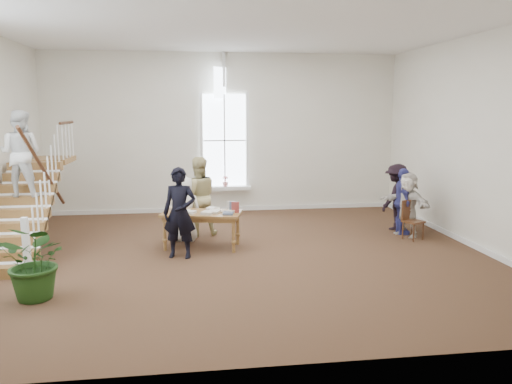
{
  "coord_description": "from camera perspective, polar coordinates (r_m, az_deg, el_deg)",
  "views": [
    {
      "loc": [
        -1.04,
        -9.78,
        2.95
      ],
      "look_at": [
        0.35,
        0.4,
        1.23
      ],
      "focal_mm": 35.0,
      "sensor_mm": 36.0,
      "label": 1
    }
  ],
  "objects": [
    {
      "name": "ground",
      "position": [
        10.27,
        -1.66,
        -7.17
      ],
      "size": [
        10.0,
        10.0,
        0.0
      ],
      "primitive_type": "plane",
      "color": "#402719",
      "rests_on": "ground"
    },
    {
      "name": "room_shell",
      "position": [
        14.44,
        -3.53,
        -0.66
      ],
      "size": [
        10.49,
        10.0,
        10.0
      ],
      "color": "beige",
      "rests_on": "ground"
    },
    {
      "name": "staircase",
      "position": [
        11.12,
        -25.02,
        1.76
      ],
      "size": [
        1.1,
        4.1,
        2.92
      ],
      "color": "brown",
      "rests_on": "ground"
    },
    {
      "name": "library_table",
      "position": [
        10.67,
        -6.1,
        -2.72
      ],
      "size": [
        1.8,
        1.19,
        0.84
      ],
      "rotation": [
        0.0,
        0.0,
        -0.24
      ],
      "color": "brown",
      "rests_on": "ground"
    },
    {
      "name": "police_officer",
      "position": [
        9.99,
        -8.72,
        -2.38
      ],
      "size": [
        0.75,
        0.58,
        1.81
      ],
      "primitive_type": "imported",
      "rotation": [
        0.0,
        0.0,
        -0.25
      ],
      "color": "black",
      "rests_on": "ground"
    },
    {
      "name": "elderly_woman",
      "position": [
        11.25,
        -8.09,
        -1.95
      ],
      "size": [
        0.8,
        0.61,
        1.46
      ],
      "primitive_type": "imported",
      "rotation": [
        0.0,
        0.0,
        2.91
      ],
      "color": "silver",
      "rests_on": "ground"
    },
    {
      "name": "person_yellow",
      "position": [
        11.71,
        -6.64,
        -0.5
      ],
      "size": [
        0.98,
        0.81,
        1.85
      ],
      "primitive_type": "imported",
      "rotation": [
        0.0,
        0.0,
        3.27
      ],
      "color": "#C9BB7E",
      "rests_on": "ground"
    },
    {
      "name": "woman_cluster_a",
      "position": [
        12.27,
        16.38,
        -1.02
      ],
      "size": [
        0.52,
        0.97,
        1.57
      ],
      "primitive_type": "imported",
      "rotation": [
        0.0,
        0.0,
        1.42
      ],
      "color": "navy",
      "rests_on": "ground"
    },
    {
      "name": "woman_cluster_b",
      "position": [
        12.69,
        15.74,
        -0.54
      ],
      "size": [
        1.2,
        1.11,
        1.62
      ],
      "primitive_type": "imported",
      "rotation": [
        0.0,
        0.0,
        3.78
      ],
      "color": "black",
      "rests_on": "ground"
    },
    {
      "name": "woman_cluster_c",
      "position": [
        12.11,
        16.95,
        -1.35
      ],
      "size": [
        0.99,
        1.45,
        1.5
      ],
      "primitive_type": "imported",
      "rotation": [
        0.0,
        0.0,
        5.15
      ],
      "color": "beige",
      "rests_on": "ground"
    },
    {
      "name": "floor_plant",
      "position": [
        8.5,
        -23.78,
        -7.25
      ],
      "size": [
        1.37,
        1.28,
        1.23
      ],
      "primitive_type": "imported",
      "rotation": [
        0.0,
        0.0,
        -0.35
      ],
      "color": "#1B3D13",
      "rests_on": "ground"
    },
    {
      "name": "side_chair",
      "position": [
        11.91,
        17.29,
        -2.83
      ],
      "size": [
        0.51,
        0.51,
        0.89
      ],
      "rotation": [
        0.0,
        0.0,
        0.43
      ],
      "color": "#3C1C10",
      "rests_on": "ground"
    }
  ]
}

